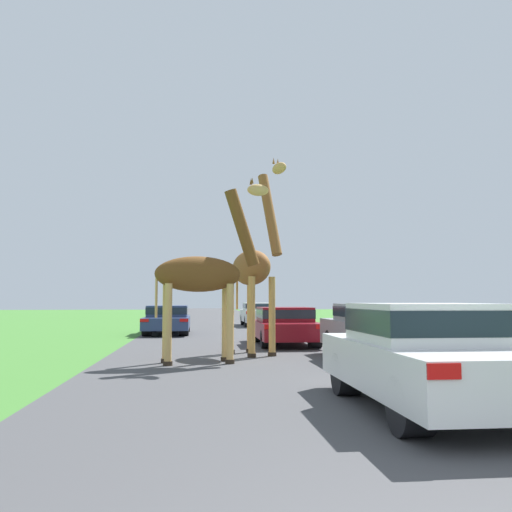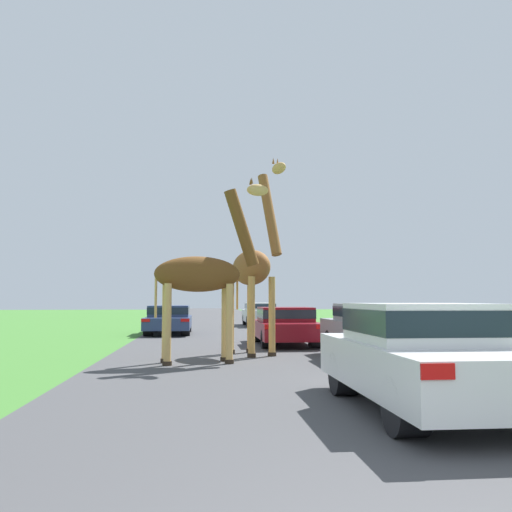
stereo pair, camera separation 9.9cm
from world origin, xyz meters
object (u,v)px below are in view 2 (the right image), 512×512
at_px(car_queue_left, 285,325).
at_px(car_verge_right, 375,330).
at_px(giraffe_near_road, 253,270).
at_px(car_lead_maroon, 422,353).
at_px(car_far_ahead, 260,313).
at_px(car_queue_right, 169,319).
at_px(giraffe_companion, 204,274).

bearing_deg(car_queue_left, car_verge_right, -72.87).
xyz_separation_m(giraffe_near_road, car_queue_left, (1.40, 3.27, -1.69)).
distance_m(car_lead_maroon, car_verge_right, 6.13).
height_order(giraffe_near_road, car_verge_right, giraffe_near_road).
relative_size(car_lead_maroon, car_far_ahead, 0.96).
height_order(car_queue_right, car_queue_left, car_queue_left).
xyz_separation_m(car_lead_maroon, car_queue_right, (-4.54, 17.25, -0.11)).
relative_size(car_lead_maroon, car_verge_right, 1.02).
bearing_deg(car_queue_left, car_lead_maroon, -88.71).
relative_size(car_queue_right, car_queue_left, 1.09).
bearing_deg(giraffe_companion, giraffe_near_road, 132.81).
xyz_separation_m(car_queue_right, car_queue_left, (4.29, -6.29, 0.00)).
bearing_deg(car_far_ahead, car_verge_right, -86.82).
xyz_separation_m(giraffe_near_road, giraffe_companion, (-1.38, -1.72, -0.22)).
distance_m(car_far_ahead, car_verge_right, 18.15).
xyz_separation_m(car_lead_maroon, car_far_ahead, (0.28, 24.12, -0.07)).
height_order(giraffe_companion, car_queue_right, giraffe_companion).
distance_m(car_queue_right, car_far_ahead, 8.39).
height_order(giraffe_near_road, car_queue_left, giraffe_near_road).
height_order(giraffe_near_road, car_far_ahead, giraffe_near_road).
height_order(car_lead_maroon, car_verge_right, car_lead_maroon).
relative_size(giraffe_companion, car_far_ahead, 0.99).
bearing_deg(car_queue_right, car_lead_maroon, -75.26).
distance_m(giraffe_near_road, car_verge_right, 3.74).
relative_size(car_lead_maroon, car_queue_right, 0.96).
distance_m(giraffe_companion, car_lead_maroon, 6.83).
height_order(car_far_ahead, car_verge_right, car_verge_right).
relative_size(car_queue_left, car_verge_right, 0.98).
xyz_separation_m(car_queue_right, car_verge_right, (5.82, -11.26, 0.09)).
bearing_deg(car_verge_right, car_queue_right, 117.35).
distance_m(car_lead_maroon, car_far_ahead, 24.12).
distance_m(giraffe_near_road, car_queue_right, 10.13).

